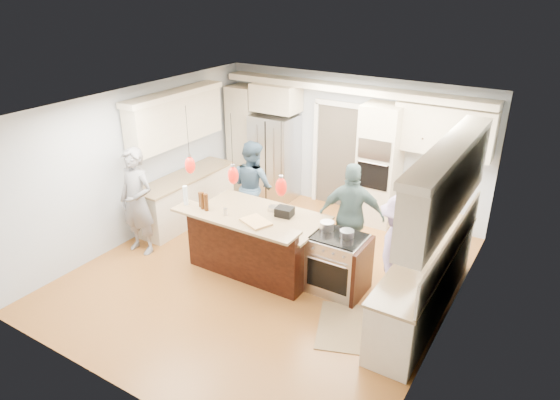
% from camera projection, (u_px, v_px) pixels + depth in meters
% --- Properties ---
extents(ground_plane, '(6.00, 6.00, 0.00)m').
position_uv_depth(ground_plane, '(269.00, 272.00, 8.07)').
color(ground_plane, '#AD6B2F').
rests_on(ground_plane, ground).
extents(room_shell, '(5.54, 6.04, 2.72)m').
position_uv_depth(room_shell, '(267.00, 167.00, 7.33)').
color(room_shell, '#B2BCC6').
rests_on(room_shell, ground).
extents(refrigerator, '(0.90, 0.70, 1.80)m').
position_uv_depth(refrigerator, '(275.00, 157.00, 10.50)').
color(refrigerator, '#B7B7BC').
rests_on(refrigerator, ground).
extents(oven_column, '(0.72, 0.69, 2.30)m').
position_uv_depth(oven_column, '(379.00, 165.00, 9.31)').
color(oven_column, beige).
rests_on(oven_column, ground).
extents(back_upper_cabinets, '(5.30, 0.61, 2.54)m').
position_uv_depth(back_upper_cabinets, '(312.00, 126.00, 9.89)').
color(back_upper_cabinets, beige).
rests_on(back_upper_cabinets, ground).
extents(right_counter_run, '(0.64, 3.10, 2.51)m').
position_uv_depth(right_counter_run, '(432.00, 247.00, 6.70)').
color(right_counter_run, beige).
rests_on(right_counter_run, ground).
extents(left_cabinets, '(0.64, 2.30, 2.51)m').
position_uv_depth(left_cabinets, '(183.00, 168.00, 9.44)').
color(left_cabinets, beige).
rests_on(left_cabinets, ground).
extents(kitchen_island, '(2.10, 1.46, 1.12)m').
position_uv_depth(kitchen_island, '(258.00, 240.00, 8.05)').
color(kitchen_island, black).
rests_on(kitchen_island, ground).
extents(island_range, '(0.82, 0.71, 0.92)m').
position_uv_depth(island_range, '(339.00, 264.00, 7.44)').
color(island_range, '#B7B7BC').
rests_on(island_range, ground).
extents(pendant_lights, '(1.75, 0.15, 1.03)m').
position_uv_depth(pendant_lights, '(233.00, 175.00, 7.06)').
color(pendant_lights, black).
rests_on(pendant_lights, ground).
extents(person_bar_end, '(0.70, 0.47, 1.86)m').
position_uv_depth(person_bar_end, '(137.00, 202.00, 8.34)').
color(person_bar_end, slate).
rests_on(person_bar_end, ground).
extents(person_far_left, '(0.99, 0.87, 1.72)m').
position_uv_depth(person_far_left, '(253.00, 186.00, 9.16)').
color(person_far_left, '#324B62').
rests_on(person_far_left, ground).
extents(person_far_right, '(1.13, 0.76, 1.78)m').
position_uv_depth(person_far_right, '(351.00, 217.00, 7.92)').
color(person_far_right, '#476263').
rests_on(person_far_right, ground).
extents(person_range_side, '(0.74, 1.16, 1.71)m').
position_uv_depth(person_range_side, '(399.00, 252.00, 6.98)').
color(person_range_side, '#A28AB9').
rests_on(person_range_side, ground).
extents(floor_rug, '(1.05, 1.24, 0.01)m').
position_uv_depth(floor_rug, '(345.00, 327.00, 6.81)').
color(floor_rug, '#90734E').
rests_on(floor_rug, ground).
extents(water_bottle, '(0.08, 0.08, 0.31)m').
position_uv_depth(water_bottle, '(185.00, 195.00, 7.72)').
color(water_bottle, silver).
rests_on(water_bottle, kitchen_island).
extents(beer_bottle_a, '(0.07, 0.07, 0.24)m').
position_uv_depth(beer_bottle_a, '(200.00, 199.00, 7.67)').
color(beer_bottle_a, '#3F200B').
rests_on(beer_bottle_a, kitchen_island).
extents(beer_bottle_b, '(0.07, 0.07, 0.27)m').
position_uv_depth(beer_bottle_b, '(206.00, 202.00, 7.53)').
color(beer_bottle_b, '#3F200B').
rests_on(beer_bottle_b, kitchen_island).
extents(beer_bottle_c, '(0.08, 0.08, 0.27)m').
position_uv_depth(beer_bottle_c, '(202.00, 201.00, 7.59)').
color(beer_bottle_c, '#3F200B').
rests_on(beer_bottle_c, kitchen_island).
extents(drink_can, '(0.06, 0.06, 0.11)m').
position_uv_depth(drink_can, '(225.00, 212.00, 7.42)').
color(drink_can, '#B7B7BC').
rests_on(drink_can, kitchen_island).
extents(cutting_board, '(0.51, 0.44, 0.03)m').
position_uv_depth(cutting_board, '(256.00, 222.00, 7.20)').
color(cutting_board, '#DDAE66').
rests_on(cutting_board, kitchen_island).
extents(pot_large, '(0.21, 0.21, 0.13)m').
position_uv_depth(pot_large, '(327.00, 226.00, 7.43)').
color(pot_large, '#B7B7BC').
rests_on(pot_large, island_range).
extents(pot_small, '(0.21, 0.21, 0.10)m').
position_uv_depth(pot_small, '(347.00, 234.00, 7.22)').
color(pot_small, '#B7B7BC').
rests_on(pot_small, island_range).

